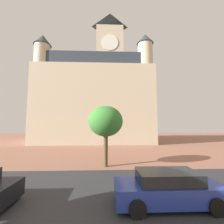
% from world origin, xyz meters
% --- Properties ---
extents(ground_plane, '(120.00, 120.00, 0.00)m').
position_xyz_m(ground_plane, '(0.00, 10.00, 0.00)').
color(ground_plane, '#93604C').
extents(street_asphalt_strip, '(120.00, 7.05, 0.00)m').
position_xyz_m(street_asphalt_strip, '(0.00, 8.51, 0.00)').
color(street_asphalt_strip, '#2D2D33').
rests_on(street_asphalt_strip, ground_plane).
extents(landmark_building, '(22.55, 14.43, 28.95)m').
position_xyz_m(landmark_building, '(-2.12, 33.21, 9.21)').
color(landmark_building, beige).
rests_on(landmark_building, ground_plane).
extents(car_blue, '(4.44, 1.93, 1.38)m').
position_xyz_m(car_blue, '(2.28, 6.96, 0.67)').
color(car_blue, '#23389E').
rests_on(car_blue, ground_plane).
extents(tree_curb_far, '(2.83, 2.83, 4.94)m').
position_xyz_m(tree_curb_far, '(-0.34, 13.05, 3.63)').
color(tree_curb_far, brown).
rests_on(tree_curb_far, ground_plane).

